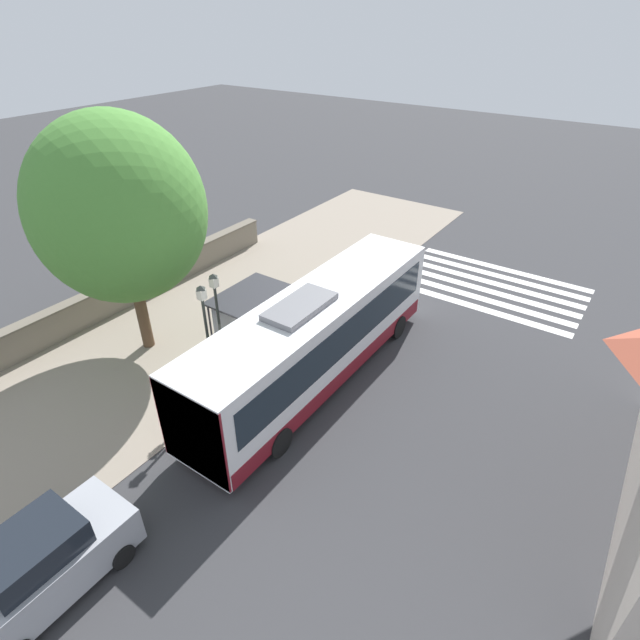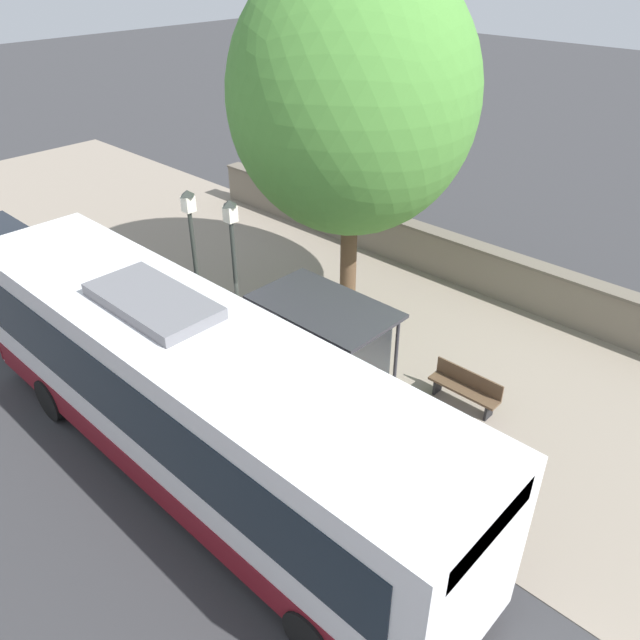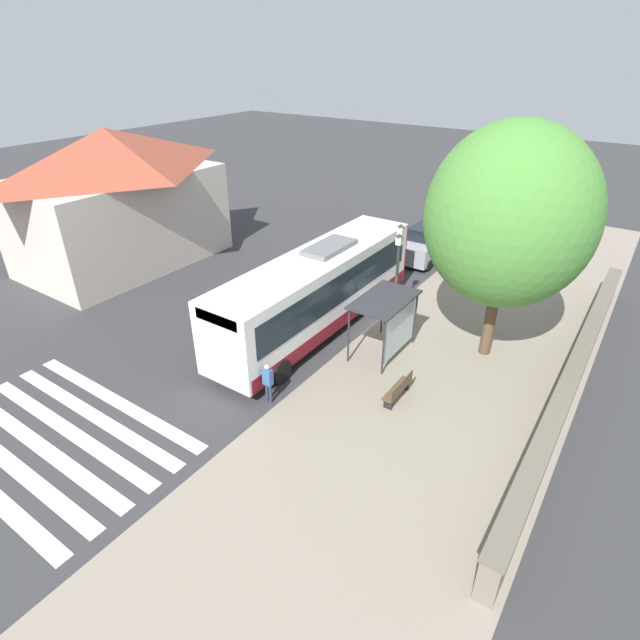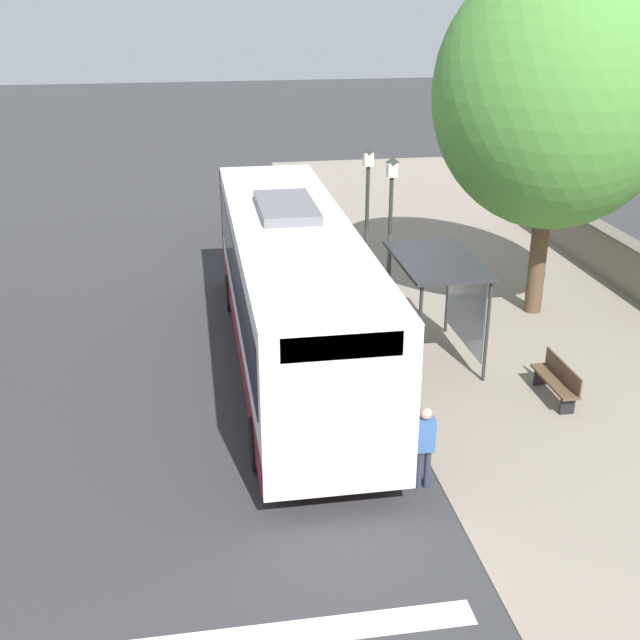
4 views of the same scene
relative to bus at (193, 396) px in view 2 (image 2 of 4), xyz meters
name	(u,v)px [view 2 (image 2 of 4)]	position (x,y,z in m)	size (l,w,h in m)	color
ground_plane	(231,394)	(-1.98, -1.48, -1.93)	(120.00, 120.00, 0.00)	#353538
sidewalk_plaza	(355,321)	(-6.48, -1.48, -1.92)	(9.00, 44.00, 0.02)	gray
stone_wall	(438,253)	(-10.53, -1.48, -1.21)	(0.60, 20.00, 1.43)	slate
bus	(193,396)	(0.00, 0.00, 0.00)	(2.76, 12.20, 3.74)	white
bus_shelter	(329,318)	(-3.57, 0.19, 0.19)	(1.87, 3.14, 2.53)	#2D2D33
pedestrian	(489,544)	(-1.63, 5.48, -0.98)	(0.34, 0.22, 1.64)	#2D3347
bench	(465,388)	(-5.44, 2.72, -1.45)	(0.40, 1.71, 0.88)	brown
street_lamp_near	(196,267)	(-2.40, -2.94, 0.78)	(0.28, 0.28, 4.58)	#2D332D
street_lamp_far	(235,276)	(-2.80, -2.01, 0.72)	(0.28, 0.28, 4.49)	#2D332D
shade_tree	(353,98)	(-7.02, -2.22, 3.96)	(6.21, 6.21, 9.32)	brown
parked_car_behind_bus	(2,262)	(-0.61, -10.32, -0.94)	(2.01, 4.17, 2.06)	#9EA0A8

